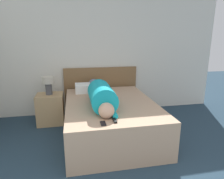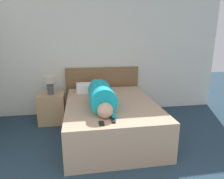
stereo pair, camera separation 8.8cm
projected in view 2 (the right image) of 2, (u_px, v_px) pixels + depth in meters
The scene contains 9 objects.
wall_back at pixel (98, 52), 4.17m from camera, with size 5.33×0.06×2.60m.
bed at pixel (111, 118), 3.34m from camera, with size 1.43×1.96×0.57m.
headboard at pixel (103, 90), 4.33m from camera, with size 1.55×0.04×0.98m.
nightstand at pixel (52, 108), 3.81m from camera, with size 0.48×0.42×0.57m.
table_lamp at pixel (50, 82), 3.68m from camera, with size 0.22×0.22×0.34m.
person_lying at pixel (101, 95), 3.12m from camera, with size 0.37×1.68×0.37m.
pillow_near_headboard at pixel (90, 88), 3.88m from camera, with size 0.50×0.32×0.15m.
tv_remote at pixel (113, 120), 2.53m from camera, with size 0.04×0.15×0.02m.
cell_phone at pixel (101, 123), 2.45m from camera, with size 0.06×0.13×0.01m.
Camera 2 is at (-0.40, -0.35, 1.61)m, focal length 32.00 mm.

